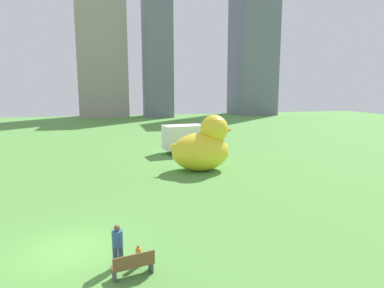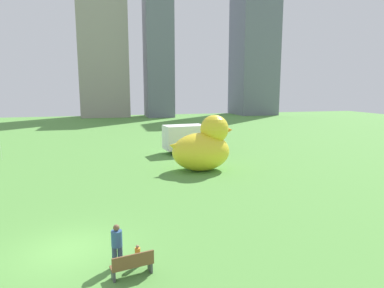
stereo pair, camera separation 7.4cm
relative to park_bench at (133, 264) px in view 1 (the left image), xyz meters
name	(u,v)px [view 1 (the left image)]	position (x,y,z in m)	size (l,w,h in m)	color
ground_plane	(68,250)	(-2.42, 2.69, -0.47)	(140.00, 140.00, 0.00)	#569440
park_bench	(133,264)	(0.00, 0.00, 0.00)	(1.56, 0.75, 0.90)	brown
person_adult	(118,244)	(-0.49, 0.83, 0.44)	(0.40, 0.40, 1.65)	#38476B
person_child	(138,255)	(0.24, 0.66, 0.00)	(0.21, 0.21, 0.85)	silver
giant_inflatable_duck	(203,147)	(6.82, 14.46, 1.43)	(5.38, 3.45, 4.46)	yellow
box_truck	(190,139)	(7.64, 22.05, 0.97)	(5.84, 2.91, 2.85)	white
city_skyline	(182,40)	(17.67, 68.72, 17.15)	(46.02, 10.48, 38.10)	#9E938C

